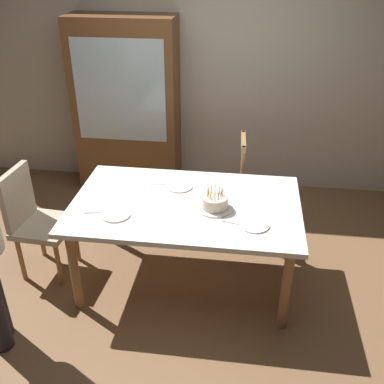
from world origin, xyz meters
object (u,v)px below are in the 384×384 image
Objects in this scene: dining_table at (186,211)px; plate_far_side at (179,186)px; chair_spindle_back at (223,185)px; china_cabinet at (127,108)px; birthday_cake at (215,203)px; plate_near_guest at (254,225)px; chair_upholstered at (33,217)px; plate_near_celebrant at (116,215)px.

plate_far_side reaches higher than dining_table.
china_cabinet is at bearing 148.12° from chair_spindle_back.
birthday_cake is 0.36m from plate_near_guest.
chair_spindle_back is at bearing 30.56° from chair_upholstered.
birthday_cake reaches higher than plate_near_guest.
plate_near_celebrant is 1.00× the size of plate_far_side.
chair_upholstered is (-0.79, 0.22, -0.23)m from plate_near_celebrant.
chair_spindle_back and chair_upholstered have the same top height.
chair_spindle_back is (0.01, 0.92, -0.34)m from birthday_cake.
plate_near_guest reaches higher than dining_table.
birthday_cake is at bearing -90.73° from chair_spindle_back.
chair_spindle_back is 1.39m from china_cabinet.
plate_far_side and plate_near_guest have the same top height.
plate_far_side is at bearing 141.55° from plate_near_guest.
plate_near_celebrant is 0.85m from chair_upholstered.
plate_near_celebrant is 0.63m from plate_far_side.
birthday_cake reaches higher than dining_table.
plate_far_side is 1.54m from china_cabinet.
plate_near_guest is at bearing 0.00° from plate_near_celebrant.
plate_near_celebrant reaches higher than dining_table.
chair_upholstered is 1.69m from china_cabinet.
birthday_cake is 1.27× the size of plate_far_side.
chair_upholstered is at bearing 173.09° from plate_near_guest.
chair_upholstered reaches higher than plate_far_side.
dining_table is 8.06× the size of plate_far_side.
birthday_cake is at bearing -1.05° from chair_upholstered.
plate_near_celebrant is at bearing -165.08° from birthday_cake.
birthday_cake is 1.96m from china_cabinet.
chair_spindle_back reaches higher than plate_near_guest.
china_cabinet is at bearing 127.76° from plate_near_guest.
plate_far_side is (-0.32, 0.30, -0.04)m from birthday_cake.
dining_table is 0.93× the size of china_cabinet.
chair_spindle_back is (0.24, 0.87, -0.22)m from dining_table.
china_cabinet reaches higher than plate_far_side.
dining_table is at bearing 155.15° from plate_near_guest.
plate_near_celebrant is (-0.72, -0.19, -0.04)m from birthday_cake.
plate_far_side is at bearing -59.36° from china_cabinet.
chair_upholstered is at bearing 164.47° from plate_near_celebrant.
plate_near_celebrant is 1.37m from chair_spindle_back.
chair_spindle_back is at bearing -31.88° from china_cabinet.
plate_near_celebrant is 0.23× the size of chair_spindle_back.
china_cabinet reaches higher than plate_near_guest.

